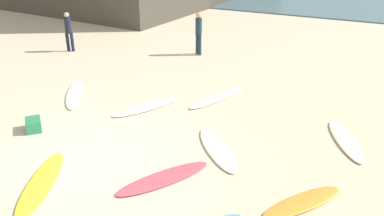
{
  "coord_description": "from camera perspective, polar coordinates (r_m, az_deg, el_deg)",
  "views": [
    {
      "loc": [
        5.72,
        -6.28,
        5.09
      ],
      "look_at": [
        1.09,
        3.13,
        0.3
      ],
      "focal_mm": 36.97,
      "sensor_mm": 36.0,
      "label": 1
    }
  ],
  "objects": [
    {
      "name": "beachgoer_near",
      "position": [
        17.32,
        0.96,
        11.01
      ],
      "size": [
        0.38,
        0.38,
        1.83
      ],
      "rotation": [
        0.0,
        0.0,
        5.75
      ],
      "color": "#1E3342",
      "rests_on": "ground_plane"
    },
    {
      "name": "surfboard_3",
      "position": [
        8.5,
        15.62,
        -12.97
      ],
      "size": [
        1.55,
        1.94,
        0.09
      ],
      "primitive_type": "ellipsoid",
      "rotation": [
        0.0,
        0.0,
        2.54
      ],
      "color": "orange",
      "rests_on": "ground_plane"
    },
    {
      "name": "ground_plane",
      "position": [
        9.9,
        -13.88,
        -7.19
      ],
      "size": [
        120.0,
        120.0,
        0.0
      ],
      "primitive_type": "plane",
      "color": "beige"
    },
    {
      "name": "surfboard_2",
      "position": [
        13.72,
        -16.6,
        1.85
      ],
      "size": [
        1.9,
        2.28,
        0.07
      ],
      "primitive_type": "ellipsoid",
      "rotation": [
        0.0,
        0.0,
        3.79
      ],
      "color": "white",
      "rests_on": "ground_plane"
    },
    {
      "name": "surfboard_8",
      "position": [
        9.99,
        3.7,
        -5.9
      ],
      "size": [
        1.97,
        2.1,
        0.07
      ],
      "primitive_type": "ellipsoid",
      "rotation": [
        0.0,
        0.0,
        0.73
      ],
      "color": "silver",
      "rests_on": "ground_plane"
    },
    {
      "name": "surfboard_6",
      "position": [
        8.92,
        -4.12,
        -10.06
      ],
      "size": [
        1.66,
        2.27,
        0.07
      ],
      "primitive_type": "ellipsoid",
      "rotation": [
        0.0,
        0.0,
        2.61
      ],
      "color": "#D24A56",
      "rests_on": "ground_plane"
    },
    {
      "name": "beachgoer_mid",
      "position": [
        18.66,
        -17.4,
        10.71
      ],
      "size": [
        0.38,
        0.38,
        1.74
      ],
      "rotation": [
        0.0,
        0.0,
        0.54
      ],
      "color": "#191E33",
      "rests_on": "ground_plane"
    },
    {
      "name": "beach_cooler",
      "position": [
        11.7,
        -21.9,
        -2.26
      ],
      "size": [
        0.68,
        0.66,
        0.32
      ],
      "primitive_type": "cube",
      "rotation": [
        0.0,
        0.0,
        5.55
      ],
      "color": "#287F51",
      "rests_on": "ground_plane"
    },
    {
      "name": "surfboard_4",
      "position": [
        9.35,
        -20.92,
        -10.0
      ],
      "size": [
        1.62,
        2.51,
        0.08
      ],
      "primitive_type": "ellipsoid",
      "rotation": [
        0.0,
        0.0,
        3.6
      ],
      "color": "yellow",
      "rests_on": "ground_plane"
    },
    {
      "name": "surfboard_0",
      "position": [
        12.33,
        -6.54,
        0.19
      ],
      "size": [
        1.56,
        2.37,
        0.07
      ],
      "primitive_type": "ellipsoid",
      "rotation": [
        0.0,
        0.0,
        2.68
      ],
      "color": "silver",
      "rests_on": "ground_plane"
    },
    {
      "name": "surfboard_7",
      "position": [
        12.95,
        3.73,
        1.53
      ],
      "size": [
        1.3,
        2.6,
        0.08
      ],
      "primitive_type": "ellipsoid",
      "rotation": [
        0.0,
        0.0,
        -0.33
      ],
      "color": "white",
      "rests_on": "ground_plane"
    },
    {
      "name": "surfboard_5",
      "position": [
        11.08,
        21.24,
        -4.4
      ],
      "size": [
        1.42,
        2.26,
        0.07
      ],
      "primitive_type": "ellipsoid",
      "rotation": [
        0.0,
        0.0,
        3.58
      ],
      "color": "silver",
      "rests_on": "ground_plane"
    }
  ]
}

